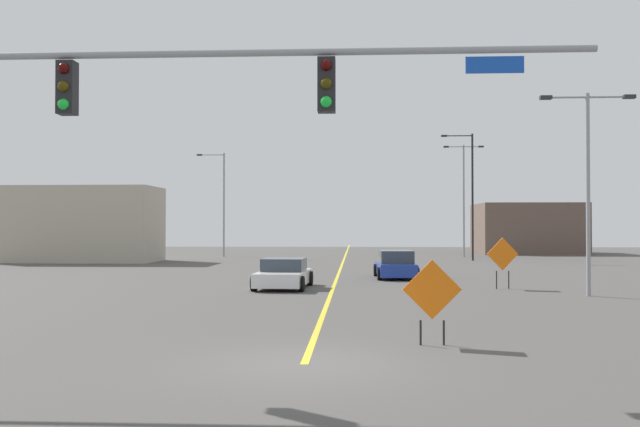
% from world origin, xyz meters
% --- Properties ---
extents(ground, '(148.38, 148.38, 0.00)m').
position_xyz_m(ground, '(0.00, 0.00, 0.00)').
color(ground, '#4C4947').
extents(road_centre_stripe, '(0.16, 82.43, 0.01)m').
position_xyz_m(road_centre_stripe, '(0.00, 41.22, 0.00)').
color(road_centre_stripe, yellow).
rests_on(road_centre_stripe, ground).
extents(traffic_signal_assembly, '(15.42, 0.44, 6.35)m').
position_xyz_m(traffic_signal_assembly, '(-4.32, -0.01, 4.95)').
color(traffic_signal_assembly, gray).
rests_on(traffic_signal_assembly, ground).
extents(street_lamp_near_right, '(2.46, 0.24, 8.99)m').
position_xyz_m(street_lamp_near_right, '(-10.68, 45.78, 4.98)').
color(street_lamp_near_right, gray).
rests_on(street_lamp_near_right, ground).
extents(street_lamp_far_left, '(3.42, 0.24, 9.63)m').
position_xyz_m(street_lamp_far_left, '(10.21, 46.31, 5.59)').
color(street_lamp_far_left, gray).
rests_on(street_lamp_far_left, ground).
extents(street_lamp_mid_right, '(2.47, 0.24, 9.79)m').
position_xyz_m(street_lamp_mid_right, '(9.78, 40.26, 5.38)').
color(street_lamp_mid_right, black).
rests_on(street_lamp_mid_right, ground).
extents(street_lamp_mid_left, '(3.56, 0.24, 7.71)m').
position_xyz_m(street_lamp_mid_left, '(9.78, 13.35, 4.60)').
color(street_lamp_mid_left, gray).
rests_on(street_lamp_mid_left, ground).
extents(construction_sign_median_far, '(1.33, 0.10, 1.90)m').
position_xyz_m(construction_sign_median_far, '(2.69, 2.29, 1.17)').
color(construction_sign_median_far, orange).
rests_on(construction_sign_median_far, ground).
extents(construction_sign_right_shoulder, '(1.37, 0.30, 2.17)m').
position_xyz_m(construction_sign_right_shoulder, '(7.17, 16.25, 1.37)').
color(construction_sign_right_shoulder, orange).
rests_on(construction_sign_right_shoulder, ground).
extents(car_white_far, '(2.35, 4.29, 1.27)m').
position_xyz_m(car_white_far, '(-2.12, 16.10, 0.58)').
color(car_white_far, white).
rests_on(car_white_far, ground).
extents(car_blue_near, '(2.16, 4.10, 1.42)m').
position_xyz_m(car_blue_near, '(2.99, 21.91, 0.67)').
color(car_blue_near, '#1E389E').
rests_on(car_blue_near, ground).
extents(roadside_building_east, '(9.64, 8.32, 4.83)m').
position_xyz_m(roadside_building_east, '(17.65, 54.85, 2.41)').
color(roadside_building_east, brown).
rests_on(roadside_building_east, ground).
extents(roadside_building_west, '(11.93, 5.24, 5.57)m').
position_xyz_m(roadside_building_west, '(-19.82, 36.96, 2.79)').
color(roadside_building_west, '#B2A893').
rests_on(roadside_building_west, ground).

